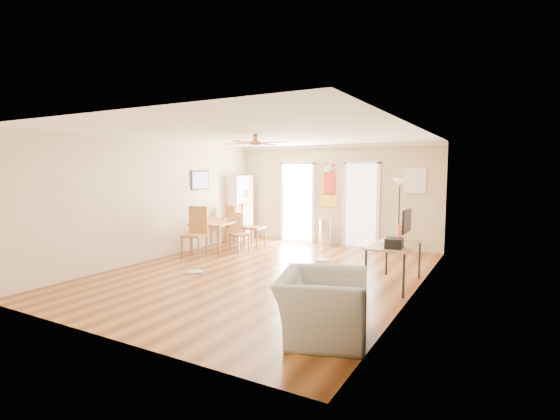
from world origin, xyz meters
The scene contains 29 objects.
floor centered at (0.00, 0.00, 0.00)m, with size 7.00×7.00×0.00m, color brown.
ceiling centered at (0.00, 0.00, 2.60)m, with size 5.50×7.00×0.00m, color silver, non-canonical shape.
wall_back centered at (0.00, 3.50, 1.30)m, with size 5.50×0.04×2.60m, color beige, non-canonical shape.
wall_front centered at (0.00, -3.50, 1.30)m, with size 5.50×0.04×2.60m, color beige, non-canonical shape.
wall_left centered at (-2.75, 0.00, 1.30)m, with size 0.04×7.00×2.60m, color beige, non-canonical shape.
wall_right centered at (2.75, 0.00, 1.30)m, with size 0.04×7.00×2.60m, color beige, non-canonical shape.
crown_molding centered at (0.00, 0.00, 2.56)m, with size 5.50×7.00×0.08m, color white, non-canonical shape.
kitchen_doorway centered at (-1.05, 3.48, 1.05)m, with size 0.90×0.10×2.10m, color white, non-canonical shape.
bathroom_doorway centered at (0.75, 3.48, 1.05)m, with size 0.80×0.10×2.10m, color white, non-canonical shape.
wall_decal centered at (-0.13, 3.48, 1.55)m, with size 0.46×0.03×1.10m, color red.
ac_grille centered at (2.05, 3.47, 1.70)m, with size 0.50×0.04×0.60m, color white.
framed_poster centered at (-2.73, 1.40, 1.70)m, with size 0.04×0.66×0.48m, color black.
ceiling_fan centered at (0.00, -0.30, 2.43)m, with size 1.24×1.24×0.20m, color #593819, non-canonical shape.
bookshelf centered at (-2.55, 2.89, 0.89)m, with size 0.36×0.81×1.79m, color silver, non-canonical shape.
dining_table centered at (-2.15, 1.38, 0.36)m, with size 0.85×1.42×0.71m, color #A96436, non-canonical shape.
dining_chair_right_a centered at (-1.60, 2.11, 0.55)m, with size 0.46×0.46×1.11m, color olive, non-canonical shape.
dining_chair_right_b centered at (-1.60, 1.47, 0.45)m, with size 0.37×0.37×0.91m, color #92602F, non-canonical shape.
dining_chair_near centered at (-2.07, 0.40, 0.56)m, with size 0.46×0.46×1.12m, color #A56C35, non-canonical shape.
dining_chair_far centered at (-2.32, 2.33, 0.50)m, with size 0.41×0.41×1.01m, color #965E30, non-canonical shape.
trash_can centered at (-0.08, 3.17, 0.34)m, with size 0.31×0.31×0.67m, color silver.
torchiere_lamp centered at (1.77, 3.17, 0.88)m, with size 0.33×0.33×1.76m, color black, non-canonical shape.
computer_desk centered at (2.36, 0.33, 0.36)m, with size 0.67×1.34×0.72m, color tan, non-canonical shape.
imac centered at (2.47, 0.71, 1.00)m, with size 0.08×0.59×0.55m, color black, non-canonical shape.
keyboard centered at (2.20, 0.47, 0.73)m, with size 0.14×0.44×0.02m, color silver.
printer centered at (2.45, -0.07, 0.80)m, with size 0.26×0.31×0.16m, color black.
orange_bottle centered at (2.30, 0.95, 0.84)m, with size 0.08×0.08×0.24m, color #F65715.
wastebasket_a centered at (1.04, 0.33, 0.16)m, with size 0.27×0.27×0.31m, color silver.
floor_cloth centered at (-1.13, -0.69, 0.02)m, with size 0.29×0.23×0.04m, color gray.
armchair centered at (2.15, -2.22, 0.37)m, with size 1.15×1.00×0.74m, color #9D9D98.
Camera 1 is at (3.99, -6.55, 1.96)m, focal length 26.30 mm.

